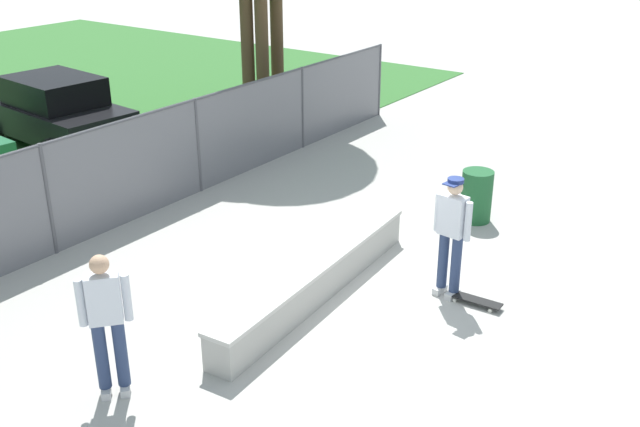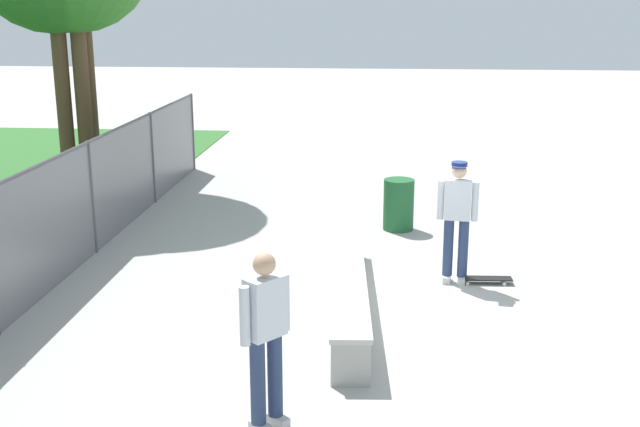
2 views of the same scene
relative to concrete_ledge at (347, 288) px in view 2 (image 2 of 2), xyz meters
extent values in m
plane|color=#ADAAA3|center=(0.38, -0.52, -0.29)|extent=(80.00, 80.00, 0.00)
cube|color=#A8A59E|center=(0.00, 0.00, -0.03)|extent=(4.69, 0.77, 0.51)
cube|color=beige|center=(0.00, 0.00, 0.25)|extent=(4.73, 0.81, 0.06)
cube|color=beige|center=(1.12, -1.66, -0.24)|extent=(0.27, 0.14, 0.10)
cube|color=beige|center=(1.15, -1.44, -0.24)|extent=(0.27, 0.14, 0.10)
cylinder|color=navy|center=(1.15, -1.66, 0.25)|extent=(0.15, 0.15, 0.88)
cylinder|color=navy|center=(1.18, -1.44, 0.25)|extent=(0.15, 0.15, 0.88)
cube|color=silver|center=(1.16, -1.55, 0.99)|extent=(0.27, 0.40, 0.60)
cylinder|color=silver|center=(1.13, -1.80, 0.97)|extent=(0.10, 0.10, 0.58)
cylinder|color=silver|center=(1.20, -1.31, 0.97)|extent=(0.10, 0.10, 0.58)
sphere|color=beige|center=(1.16, -1.55, 1.42)|extent=(0.22, 0.22, 0.22)
cylinder|color=navy|center=(1.16, -1.55, 1.52)|extent=(0.23, 0.23, 0.06)
cube|color=navy|center=(1.03, -1.54, 1.50)|extent=(0.14, 0.21, 0.02)
cube|color=black|center=(1.13, -2.01, -0.21)|extent=(0.24, 0.81, 0.02)
cube|color=#B2B2B7|center=(1.11, -1.74, -0.23)|extent=(0.14, 0.07, 0.02)
cube|color=#B2B2B7|center=(1.14, -2.28, -0.23)|extent=(0.14, 0.07, 0.02)
cylinder|color=silver|center=(1.20, -1.73, -0.26)|extent=(0.03, 0.06, 0.05)
cylinder|color=silver|center=(1.03, -1.74, -0.26)|extent=(0.03, 0.06, 0.05)
cylinder|color=silver|center=(1.22, -2.28, -0.26)|extent=(0.03, 0.06, 0.05)
cylinder|color=silver|center=(1.05, -2.28, -0.26)|extent=(0.03, 0.06, 0.05)
cylinder|color=#4C4C51|center=(2.10, 4.35, 0.66)|extent=(0.07, 0.07, 1.90)
cylinder|color=#4C4C51|center=(5.52, 4.35, 0.66)|extent=(0.07, 0.07, 1.90)
cylinder|color=#4C4C51|center=(8.95, 4.35, 0.66)|extent=(0.07, 0.07, 1.90)
cylinder|color=#4C4C51|center=(0.38, 4.35, 1.58)|extent=(17.14, 0.05, 0.05)
cube|color=slate|center=(0.38, 4.35, 0.66)|extent=(17.14, 0.01, 1.90)
cylinder|color=brown|center=(5.97, 6.34, 1.65)|extent=(0.32, 0.32, 3.87)
cylinder|color=brown|center=(6.06, 5.96, 1.65)|extent=(0.32, 0.32, 3.86)
cylinder|color=brown|center=(6.84, 6.12, 1.97)|extent=(0.32, 0.32, 4.51)
cube|color=beige|center=(-3.18, 0.52, -0.24)|extent=(0.25, 0.27, 0.10)
cylinder|color=navy|center=(-3.16, 0.54, 0.25)|extent=(0.15, 0.15, 0.88)
cylinder|color=navy|center=(-3.33, 0.69, 0.25)|extent=(0.15, 0.15, 0.88)
cube|color=silver|center=(-3.25, 0.62, 0.99)|extent=(0.43, 0.41, 0.60)
cylinder|color=silver|center=(-3.06, 0.45, 0.97)|extent=(0.10, 0.10, 0.58)
cylinder|color=silver|center=(-3.44, 0.78, 0.97)|extent=(0.10, 0.10, 0.58)
sphere|color=tan|center=(-3.25, 0.62, 1.42)|extent=(0.22, 0.22, 0.22)
cylinder|color=#1E592D|center=(3.93, -0.73, 0.19)|extent=(0.56, 0.56, 0.95)
camera|label=1|loc=(-7.71, -5.54, 5.15)|focal=41.26mm
camera|label=2|loc=(-10.12, -0.51, 3.79)|focal=44.05mm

